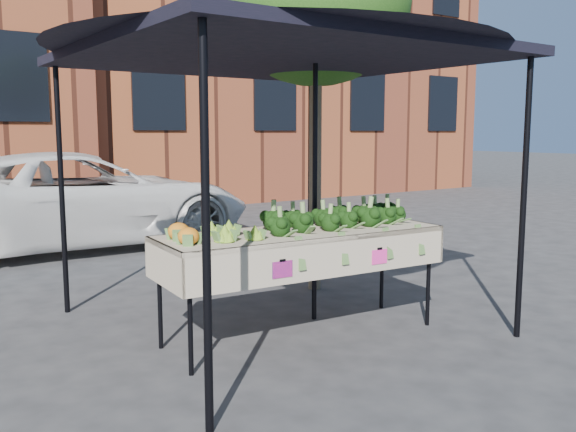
# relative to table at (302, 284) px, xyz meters

# --- Properties ---
(ground) EXTENTS (90.00, 90.00, 0.00)m
(ground) POSITION_rel_table_xyz_m (-0.05, 0.06, -0.45)
(ground) COLOR #2B2B2E
(table) EXTENTS (2.45, 0.98, 0.90)m
(table) POSITION_rel_table_xyz_m (0.00, 0.00, 0.00)
(table) COLOR #B8A68D
(table) RESTS_ON ground
(canopy) EXTENTS (3.16, 3.16, 2.74)m
(canopy) POSITION_rel_table_xyz_m (0.03, 0.40, 0.92)
(canopy) COLOR black
(canopy) RESTS_ON ground
(broccoli_heap) EXTENTS (1.57, 0.54, 0.22)m
(broccoli_heap) POSITION_rel_table_xyz_m (0.39, 0.03, 0.56)
(broccoli_heap) COLOR black
(broccoli_heap) RESTS_ON table
(romanesco_cluster) EXTENTS (0.40, 0.54, 0.17)m
(romanesco_cluster) POSITION_rel_table_xyz_m (-0.67, 0.04, 0.54)
(romanesco_cluster) COLOR #90B338
(romanesco_cluster) RESTS_ON table
(cauliflower_pair) EXTENTS (0.20, 0.40, 0.16)m
(cauliflower_pair) POSITION_rel_table_xyz_m (-1.04, 0.07, 0.53)
(cauliflower_pair) COLOR orange
(cauliflower_pair) RESTS_ON table
(vehicle) EXTENTS (1.47, 2.39, 5.12)m
(vehicle) POSITION_rel_table_xyz_m (-0.29, 5.21, 2.11)
(vehicle) COLOR white
(vehicle) RESTS_ON ground
(street_tree) EXTENTS (1.95, 1.95, 3.84)m
(street_tree) POSITION_rel_table_xyz_m (1.06, 1.21, 1.47)
(street_tree) COLOR #1E4C14
(street_tree) RESTS_ON ground
(building_right) EXTENTS (12.00, 8.00, 8.50)m
(building_right) POSITION_rel_table_xyz_m (6.95, 12.56, 3.80)
(building_right) COLOR brown
(building_right) RESTS_ON ground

